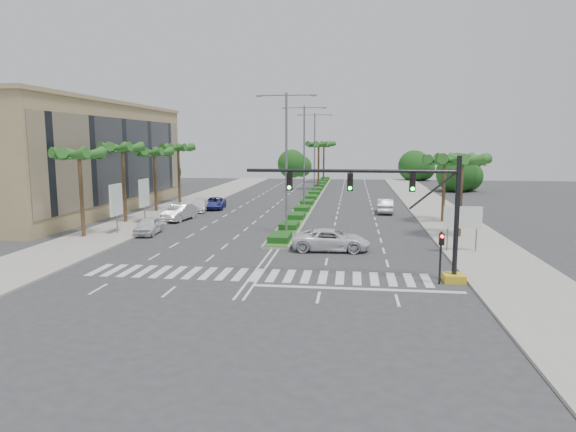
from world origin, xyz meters
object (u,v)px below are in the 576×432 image
car_parked_c (215,203)px  car_parked_d (199,205)px  car_parked_a (149,226)px  car_parked_b (179,212)px  car_crossing (331,240)px  car_right (385,206)px

car_parked_c → car_parked_d: car_parked_d is taller
car_parked_a → car_parked_c: 17.19m
car_parked_b → car_parked_c: 9.30m
car_parked_a → car_crossing: size_ratio=0.76×
car_parked_b → car_crossing: 20.35m
car_parked_d → car_crossing: 25.21m
car_parked_a → car_crossing: car_crossing is taller
car_parked_b → car_right: size_ratio=1.02×
car_parked_a → car_right: bearing=32.7°
car_parked_b → car_parked_d: size_ratio=1.05×
car_parked_c → car_parked_d: bearing=-123.0°
car_right → car_parked_c: bearing=0.0°
car_parked_d → car_crossing: (15.94, -19.53, 0.11)m
car_parked_d → car_right: 21.15m
car_parked_d → car_crossing: size_ratio=0.83×
car_right → car_parked_b: bearing=24.2°
car_crossing → car_right: (5.17, 20.85, 0.02)m
car_parked_c → car_crossing: size_ratio=0.87×
car_crossing → car_parked_b: bearing=49.6°
car_parked_b → car_parked_c: car_parked_b is taller
car_parked_a → car_right: size_ratio=0.88×
car_parked_d → car_crossing: bearing=-56.3°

